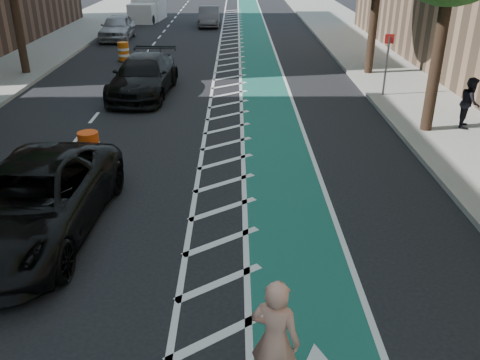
{
  "coord_description": "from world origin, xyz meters",
  "views": [
    {
      "loc": [
        1.82,
        -7.53,
        5.6
      ],
      "look_at": [
        1.89,
        2.06,
        1.1
      ],
      "focal_mm": 38.0,
      "sensor_mm": 36.0,
      "label": 1
    }
  ],
  "objects_px": {
    "skateboarder": "(275,341)",
    "suv_far": "(144,76)",
    "barrel_a": "(90,150)",
    "suv_near": "(31,202)"
  },
  "relations": [
    {
      "from": "suv_far",
      "to": "skateboarder",
      "type": "bearing_deg",
      "value": -71.13
    },
    {
      "from": "suv_near",
      "to": "barrel_a",
      "type": "bearing_deg",
      "value": 89.75
    },
    {
      "from": "suv_far",
      "to": "barrel_a",
      "type": "xyz_separation_m",
      "value": [
        -0.31,
        -7.17,
        -0.31
      ]
    },
    {
      "from": "skateboarder",
      "to": "barrel_a",
      "type": "bearing_deg",
      "value": -36.86
    },
    {
      "from": "skateboarder",
      "to": "suv_near",
      "type": "distance_m",
      "value": 6.37
    },
    {
      "from": "skateboarder",
      "to": "barrel_a",
      "type": "height_order",
      "value": "skateboarder"
    },
    {
      "from": "suv_near",
      "to": "suv_far",
      "type": "xyz_separation_m",
      "value": [
        0.51,
        10.85,
        -0.01
      ]
    },
    {
      "from": "suv_near",
      "to": "suv_far",
      "type": "distance_m",
      "value": 10.86
    },
    {
      "from": "skateboarder",
      "to": "suv_far",
      "type": "height_order",
      "value": "skateboarder"
    },
    {
      "from": "skateboarder",
      "to": "suv_far",
      "type": "bearing_deg",
      "value": -50.87
    }
  ]
}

